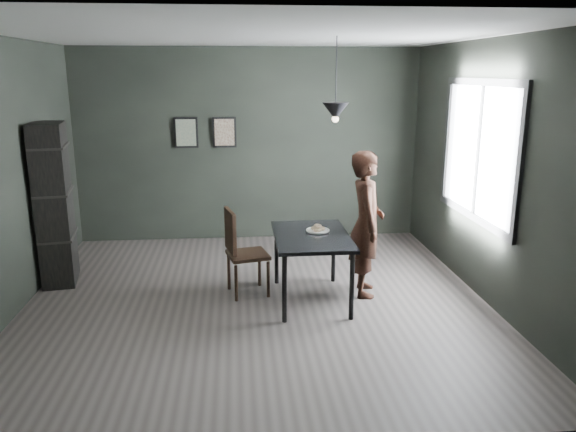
{
  "coord_description": "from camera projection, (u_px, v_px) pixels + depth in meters",
  "views": [
    {
      "loc": [
        -0.19,
        -5.74,
        2.45
      ],
      "look_at": [
        0.35,
        0.05,
        0.95
      ],
      "focal_mm": 35.0,
      "sensor_mm": 36.0,
      "label": 1
    }
  ],
  "objects": [
    {
      "name": "framed_print_left",
      "position": [
        186.0,
        133.0,
        8.06
      ],
      "size": [
        0.34,
        0.04,
        0.44
      ],
      "color": "black",
      "rests_on": "ground"
    },
    {
      "name": "ground",
      "position": [
        257.0,
        301.0,
        6.16
      ],
      "size": [
        5.0,
        5.0,
        0.0
      ],
      "primitive_type": "plane",
      "color": "#37322F",
      "rests_on": "ground"
    },
    {
      "name": "ceiling",
      "position": [
        253.0,
        34.0,
        5.46
      ],
      "size": [
        5.0,
        5.0,
        0.02
      ],
      "color": "silver",
      "rests_on": "ground"
    },
    {
      "name": "woman",
      "position": [
        366.0,
        224.0,
        6.21
      ],
      "size": [
        0.46,
        0.64,
        1.63
      ],
      "primitive_type": "imported",
      "rotation": [
        0.0,
        0.0,
        1.45
      ],
      "color": "black",
      "rests_on": "ground"
    },
    {
      "name": "framed_print_right",
      "position": [
        224.0,
        132.0,
        8.11
      ],
      "size": [
        0.34,
        0.04,
        0.44
      ],
      "color": "black",
      "rests_on": "ground"
    },
    {
      "name": "donut_pile",
      "position": [
        318.0,
        228.0,
        6.14
      ],
      "size": [
        0.16,
        0.16,
        0.07
      ],
      "rotation": [
        0.0,
        0.0,
        0.26
      ],
      "color": "beige",
      "rests_on": "white_plate"
    },
    {
      "name": "white_plate",
      "position": [
        318.0,
        231.0,
        6.14
      ],
      "size": [
        0.23,
        0.23,
        0.01
      ],
      "primitive_type": "cylinder",
      "color": "white",
      "rests_on": "cafe_table"
    },
    {
      "name": "back_wall",
      "position": [
        249.0,
        145.0,
        8.22
      ],
      "size": [
        5.0,
        0.1,
        2.8
      ],
      "primitive_type": "cube",
      "color": "black",
      "rests_on": "ground"
    },
    {
      "name": "cafe_table",
      "position": [
        311.0,
        242.0,
        6.05
      ],
      "size": [
        0.8,
        1.2,
        0.75
      ],
      "color": "black",
      "rests_on": "ground"
    },
    {
      "name": "window_assembly",
      "position": [
        478.0,
        151.0,
        6.18
      ],
      "size": [
        0.04,
        1.96,
        1.56
      ],
      "color": "white",
      "rests_on": "ground"
    },
    {
      "name": "pendant_lamp",
      "position": [
        335.0,
        111.0,
        5.82
      ],
      "size": [
        0.28,
        0.28,
        0.86
      ],
      "color": "black",
      "rests_on": "ground"
    },
    {
      "name": "wood_chair",
      "position": [
        240.0,
        247.0,
        6.24
      ],
      "size": [
        0.51,
        0.51,
        0.99
      ],
      "rotation": [
        0.0,
        0.0,
        0.23
      ],
      "color": "black",
      "rests_on": "ground"
    },
    {
      "name": "shelf_unit",
      "position": [
        54.0,
        204.0,
        6.54
      ],
      "size": [
        0.46,
        0.68,
        1.89
      ],
      "primitive_type": "cube",
      "rotation": [
        0.0,
        0.0,
        0.17
      ],
      "color": "black",
      "rests_on": "ground"
    }
  ]
}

